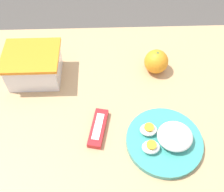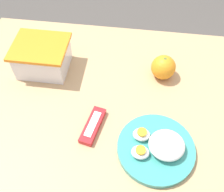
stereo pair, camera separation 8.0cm
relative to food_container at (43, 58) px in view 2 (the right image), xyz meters
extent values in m
plane|color=#4C4742|center=(0.31, -0.11, -0.76)|extent=(10.00, 10.00, 0.00)
cube|color=tan|center=(0.31, -0.11, -0.06)|extent=(1.15, 0.71, 0.03)
cylinder|color=#A07D56|center=(-0.21, 0.20, -0.42)|extent=(0.05, 0.05, 0.69)
cube|color=white|center=(0.00, 0.00, 0.00)|extent=(0.16, 0.14, 0.09)
cube|color=#CCBC84|center=(0.00, 0.00, -0.01)|extent=(0.15, 0.13, 0.06)
cube|color=orange|center=(0.00, 0.00, 0.05)|extent=(0.18, 0.15, 0.01)
ellipsoid|color=gray|center=(0.00, 0.00, 0.01)|extent=(0.04, 0.04, 0.02)
sphere|color=orange|center=(0.40, 0.02, 0.00)|extent=(0.08, 0.08, 0.08)
cylinder|color=#4C662D|center=(0.40, 0.02, 0.03)|extent=(0.01, 0.01, 0.00)
cylinder|color=teal|center=(0.39, -0.26, -0.04)|extent=(0.21, 0.21, 0.02)
ellipsoid|color=white|center=(0.42, -0.26, -0.01)|extent=(0.10, 0.09, 0.04)
ellipsoid|color=white|center=(0.35, -0.29, -0.02)|extent=(0.05, 0.04, 0.02)
cylinder|color=#F4A823|center=(0.35, -0.29, 0.00)|extent=(0.03, 0.03, 0.01)
ellipsoid|color=white|center=(0.35, -0.24, -0.02)|extent=(0.05, 0.04, 0.02)
cylinder|color=#F4A823|center=(0.35, -0.24, 0.00)|extent=(0.03, 0.03, 0.01)
cube|color=red|center=(0.21, -0.22, -0.04)|extent=(0.06, 0.13, 0.02)
cube|color=white|center=(0.21, -0.22, -0.03)|extent=(0.04, 0.09, 0.00)
camera|label=1|loc=(0.23, -0.60, 0.63)|focal=42.00mm
camera|label=2|loc=(0.31, -0.60, 0.63)|focal=42.00mm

